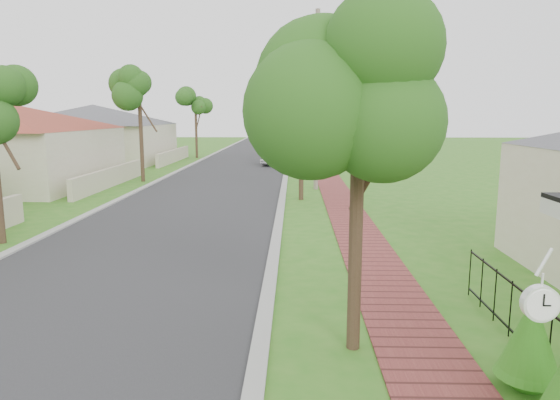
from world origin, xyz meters
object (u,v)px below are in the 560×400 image
(parked_car_white, at_px, (275,154))
(station_clock, at_px, (545,300))
(near_tree, at_px, (359,106))
(utility_pole, at_px, (317,100))
(parked_car_red, at_px, (284,155))

(parked_car_white, xyz_separation_m, station_clock, (4.02, -33.70, 1.16))
(near_tree, xyz_separation_m, utility_pole, (0.13, 17.74, 0.59))
(parked_car_red, xyz_separation_m, near_tree, (1.77, -31.43, 3.20))
(utility_pole, relative_size, station_clock, 8.50)
(utility_pole, bearing_deg, station_clock, -86.12)
(station_clock, bearing_deg, parked_car_white, 96.81)
(near_tree, bearing_deg, utility_pole, 89.57)
(near_tree, height_order, utility_pole, utility_pole)
(near_tree, distance_m, station_clock, 3.81)
(parked_car_white, bearing_deg, station_clock, -79.46)
(parked_car_red, height_order, near_tree, near_tree)
(parked_car_red, bearing_deg, utility_pole, -93.28)
(near_tree, bearing_deg, parked_car_red, 93.22)
(near_tree, xyz_separation_m, station_clock, (1.53, -2.90, -1.95))
(parked_car_red, distance_m, station_clock, 34.51)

